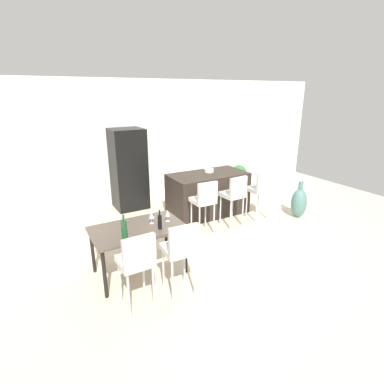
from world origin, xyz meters
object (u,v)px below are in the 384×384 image
kitchen_island (208,194)px  dining_chair_far (180,248)px  potted_plant (239,174)px  bar_chair_left (204,199)px  wine_glass_right (151,216)px  refrigerator (129,169)px  dining_chair_near (137,260)px  dining_table (138,232)px  wine_glass_left (152,210)px  wine_glass_far (168,214)px  wine_bottle_middle (124,229)px  bar_chair_right (260,188)px  fruit_bowl (209,171)px  wine_bottle_inner (160,222)px  bar_chair_middle (234,193)px  floor_vase (299,203)px

kitchen_island → dining_chair_far: size_ratio=1.62×
potted_plant → bar_chair_left: bearing=-140.0°
wine_glass_right → refrigerator: bearing=78.4°
refrigerator → wine_glass_right: bearing=-101.6°
dining_chair_near → dining_table: bearing=68.8°
potted_plant → wine_glass_left: bearing=-146.1°
dining_table → wine_glass_far: size_ratio=7.62×
wine_bottle_middle → wine_glass_left: (0.60, 0.50, -0.01)m
bar_chair_right → dining_chair_far: same height
wine_bottle_middle → potted_plant: wine_bottle_middle is taller
wine_bottle_middle → fruit_bowl: size_ratio=1.68×
bar_chair_right → wine_bottle_inner: size_ratio=3.63×
bar_chair_middle → floor_vase: (1.49, -0.35, -0.37)m
dining_table → fruit_bowl: (2.24, 1.58, 0.29)m
wine_glass_far → refrigerator: refrigerator is taller
kitchen_island → wine_bottle_inner: wine_bottle_inner is taller
wine_bottle_inner → bar_chair_right: bearing=17.7°
kitchen_island → wine_bottle_middle: size_ratio=4.90×
bar_chair_left → wine_glass_left: (-1.22, -0.41, 0.17)m
wine_bottle_middle → wine_glass_far: wine_bottle_middle is taller
floor_vase → wine_glass_left: bearing=-179.0°
dining_chair_near → potted_plant: size_ratio=1.65×
wine_bottle_inner → floor_vase: bearing=8.3°
bar_chair_middle → wine_glass_far: bar_chair_middle is taller
bar_chair_left → dining_table: bar_chair_left is taller
wine_glass_left → floor_vase: bearing=1.0°
wine_bottle_inner → refrigerator: (0.52, 2.91, 0.07)m
bar_chair_right → wine_bottle_middle: wine_bottle_middle is taller
kitchen_island → wine_bottle_middle: wine_bottle_middle is taller
kitchen_island → refrigerator: (-1.37, 1.24, 0.46)m
fruit_bowl → bar_chair_left: bearing=-126.8°
bar_chair_middle → wine_glass_far: (-1.77, -0.66, 0.17)m
dining_table → refrigerator: size_ratio=0.72×
wine_bottle_middle → refrigerator: refrigerator is taller
fruit_bowl → refrigerator: bearing=142.1°
dining_chair_far → wine_bottle_inner: bearing=93.0°
wine_glass_right → fruit_bowl: bearing=37.5°
bar_chair_left → wine_glass_right: 1.47m
kitchen_island → dining_chair_near: 3.33m
dining_chair_near → fruit_bowl: size_ratio=5.08×
wine_glass_far → refrigerator: size_ratio=0.09×
dining_chair_near → potted_plant: 5.52m
wine_glass_far → potted_plant: (3.51, 2.71, -0.49)m
dining_chair_far → potted_plant: 5.08m
dining_table → wine_glass_right: size_ratio=7.62×
dining_chair_near → wine_bottle_inner: (0.56, 0.57, 0.15)m
wine_glass_right → floor_vase: wine_glass_right is taller
dining_chair_far → fruit_bowl: size_ratio=5.08×
bar_chair_left → wine_glass_right: bar_chair_left is taller
kitchen_island → bar_chair_right: 1.15m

